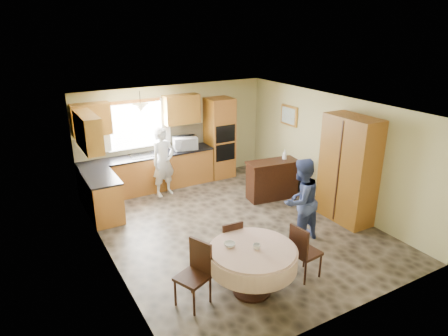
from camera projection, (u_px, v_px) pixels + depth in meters
The scene contains 36 objects.
floor at pixel (235, 227), 8.19m from camera, with size 5.00×6.00×0.01m, color brown.
ceiling at pixel (236, 106), 7.32m from camera, with size 5.00×6.00×0.01m, color white.
wall_back at pixel (174, 134), 10.20m from camera, with size 5.00×0.02×2.50m, color #C0B97B.
wall_front at pixel (352, 238), 5.31m from camera, with size 5.00×0.02×2.50m, color #C0B97B.
wall_left at pixel (106, 196), 6.60m from camera, with size 0.02×6.00×2.50m, color #C0B97B.
wall_right at pixel (331, 150), 8.92m from camera, with size 0.02×6.00×2.50m, color #C0B97B.
window at pixel (136, 126), 9.60m from camera, with size 1.40×0.03×1.10m, color white.
curtain_left at pixel (105, 128), 9.19m from camera, with size 0.22×0.02×1.15m, color white.
curtain_right at pixel (166, 121), 9.89m from camera, with size 0.22×0.02×1.15m, color white.
base_cab_back at pixel (149, 173), 9.85m from camera, with size 3.30×0.60×0.88m, color #CE7937.
counter_back at pixel (148, 156), 9.69m from camera, with size 3.30×0.64×0.04m, color black.
base_cab_left at pixel (103, 198), 8.48m from camera, with size 0.60×1.20×0.88m, color #CE7937.
counter_left at pixel (100, 178), 8.33m from camera, with size 0.64×1.20×0.04m, color black.
backsplash at pixel (143, 141), 9.82m from camera, with size 3.30×0.02×0.55m, color #BEB286.
wall_cab_left at pixel (91, 119), 8.89m from camera, with size 0.85×0.33×0.72m, color #AC7E2B.
wall_cab_right at pixel (182, 109), 9.91m from camera, with size 0.90×0.33×0.72m, color #AC7E2B.
wall_cab_side at pixel (88, 132), 7.91m from camera, with size 0.33×1.20×0.72m, color #AC7E2B.
oven_tower at pixel (220, 138), 10.55m from camera, with size 0.66×0.62×2.12m, color #CE7937.
oven_upper at pixel (226, 134), 10.23m from camera, with size 0.56×0.01×0.45m, color black.
oven_lower at pixel (226, 152), 10.40m from camera, with size 0.56×0.01×0.45m, color black.
pendant at pixel (141, 108), 9.03m from camera, with size 0.36×0.36×0.18m, color beige.
sideboard at pixel (272, 181), 9.39m from camera, with size 1.21×0.50×0.86m, color black.
space_heater at pixel (292, 179), 9.84m from camera, with size 0.44×0.31×0.60m, color black.
cupboard at pixel (349, 170), 8.16m from camera, with size 0.58×1.16×2.22m, color #CE7937.
dining_table at pixel (253, 258), 6.03m from camera, with size 1.36×1.36×0.77m.
chair_left at pixel (196, 270), 5.84m from camera, with size 0.56×0.56×0.99m.
chair_back at pixel (230, 242), 6.67m from camera, with size 0.41×0.41×0.90m.
chair_right at pixel (303, 249), 6.40m from camera, with size 0.45×0.45×0.95m.
framed_picture at pixel (289, 116), 9.94m from camera, with size 0.06×0.60×0.50m.
microwave at pixel (185, 143), 10.03m from camera, with size 0.59×0.40×0.32m, color silver.
person_sink at pixel (163, 162), 9.44m from camera, with size 0.61×0.40×1.67m, color silver.
person_dining at pixel (301, 201), 7.43m from camera, with size 0.80×0.62×1.65m, color navy.
bowl_sideboard at pixel (266, 164), 9.14m from camera, with size 0.21×0.21×0.05m, color #B2B2B2.
bottle_sideboard at pixel (285, 156), 9.35m from camera, with size 0.11×0.11×0.29m, color silver.
cup_table at pixel (256, 246), 5.94m from camera, with size 0.11×0.11×0.09m, color #B2B2B2.
bowl_table at pixel (230, 245), 6.02m from camera, with size 0.18×0.18×0.05m, color #B2B2B2.
Camera 1 is at (-3.78, -6.20, 3.98)m, focal length 32.00 mm.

